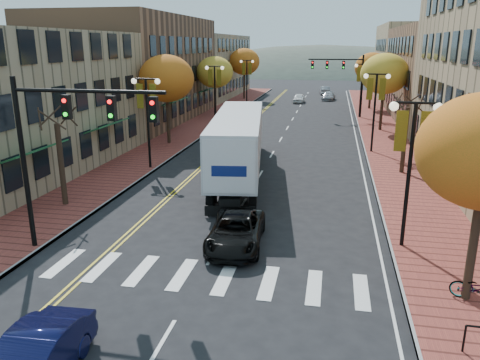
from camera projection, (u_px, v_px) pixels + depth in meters
The scene contains 28 objects.
ground at pixel (184, 305), 15.17m from camera, with size 200.00×200.00×0.00m, color black.
sidewalk_left at pixel (197, 127), 47.43m from camera, with size 4.00×85.00×0.15m, color brown.
sidewalk_right at pixel (381, 133), 44.07m from camera, with size 4.00×85.00×0.15m, color brown.
building_left_mid at pixel (134, 69), 50.71m from camera, with size 12.00×24.00×11.00m, color brown.
building_left_far at pixel (198, 66), 74.46m from camera, with size 12.00×26.00×9.50m, color #9E8966.
building_right_mid at pixel (469, 75), 49.86m from camera, with size 15.00×24.00×10.00m, color brown.
building_right_far at pixel (431, 62), 70.44m from camera, with size 15.00×20.00×11.00m, color #9E8966.
tree_left_a at pixel (61, 165), 23.75m from camera, with size 0.28×0.28×4.20m.
tree_left_b at pixel (166, 79), 37.93m from camera, with size 4.48×4.48×7.21m.
tree_left_c at pixel (215, 72), 53.10m from camera, with size 4.16×4.16×6.69m.
tree_left_d at pixel (244, 62), 69.90m from camera, with size 4.61×4.61×7.42m.
tree_right_b at pixel (405, 140), 29.81m from camera, with size 0.28×0.28×4.20m.
tree_right_c at pixel (385, 74), 43.98m from camera, with size 4.48×4.48×7.21m.
tree_right_d at pixel (372, 68), 59.09m from camera, with size 4.35×4.35×7.00m.
lamp_left_b at pixel (147, 106), 30.43m from camera, with size 1.96×0.36×6.05m.
lamp_left_c at pixel (215, 84), 47.39m from camera, with size 1.96×0.36×6.05m.
lamp_left_d at pixel (247, 73), 64.34m from camera, with size 1.96×0.36×6.05m.
lamp_right_a at pixel (412, 147), 18.21m from camera, with size 1.96×0.36×6.05m.
lamp_right_b at pixel (375, 97), 35.17m from camera, with size 1.96×0.36×6.05m.
lamp_right_c at pixel (363, 80), 52.12m from camera, with size 1.96×0.36×6.05m.
traffic_mast_near at pixel (65, 133), 17.64m from camera, with size 6.10×0.35×7.00m.
traffic_mast_far at pixel (345, 74), 52.32m from camera, with size 6.10×0.34×7.00m.
semi_truck at pixel (239, 139), 29.46m from camera, with size 4.85×16.66×4.12m.
black_suv at pixel (236, 231), 19.47m from camera, with size 2.16×4.69×1.30m, color black.
car_far_white at pixel (299, 98), 67.31m from camera, with size 1.50×3.73×1.27m, color white.
car_far_silver at pixel (329, 96), 70.43m from camera, with size 1.71×4.20×1.22m, color #9B9BA3.
car_far_oncoming at pixel (325, 90), 78.25m from camera, with size 1.46×4.20×1.38m, color #9D9DA4.
bicycle at pixel (478, 288), 15.01m from camera, with size 0.59×1.70×0.89m, color gray.
Camera 1 is at (4.40, -12.81, 8.15)m, focal length 35.00 mm.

